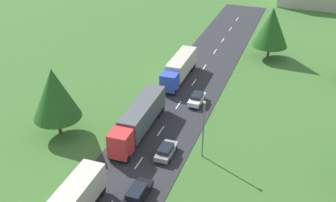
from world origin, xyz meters
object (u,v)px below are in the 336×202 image
object	(u,v)px
car_fourth	(166,151)
tree_maple	(271,27)
truck_third	(179,67)
car_third	(137,193)
car_fifth	(197,99)
truck_second	(139,118)
tree_oak	(55,94)
lamppost_second	(203,126)

from	to	relation	value
car_fourth	tree_maple	size ratio (longest dim) A/B	0.43
truck_third	car_third	world-z (taller)	truck_third
car_third	car_fifth	size ratio (longest dim) A/B	1.15
truck_second	truck_third	world-z (taller)	truck_second
truck_third	truck_second	bearing A→B (deg)	-89.42
car_fifth	tree_maple	xyz separation A→B (m)	(7.38, 20.76, 4.99)
car_fifth	tree_oak	distance (m)	20.37
car_fifth	truck_second	bearing A→B (deg)	-115.70
car_third	car_fifth	bearing A→B (deg)	89.87
tree_oak	lamppost_second	bearing A→B (deg)	4.70
car_fourth	car_fifth	size ratio (longest dim) A/B	1.00
truck_second	tree_oak	size ratio (longest dim) A/B	1.49
car_third	tree_oak	xyz separation A→B (m)	(-14.32, 7.92, 5.02)
truck_third	car_fifth	size ratio (longest dim) A/B	2.99
car_fifth	lamppost_second	xyz separation A→B (m)	(4.19, -12.00, 3.41)
car_third	tree_maple	bearing A→B (deg)	80.02
car_third	car_fourth	world-z (taller)	car_third
car_fourth	tree_oak	world-z (taller)	tree_oak
car_fifth	lamppost_second	size ratio (longest dim) A/B	0.53
truck_second	car_fifth	world-z (taller)	truck_second
truck_second	car_fourth	xyz separation A→B (m)	(4.95, -3.55, -1.40)
truck_third	tree_oak	xyz separation A→B (m)	(-9.43, -20.33, 3.74)
truck_third	car_fourth	size ratio (longest dim) A/B	2.98
truck_second	truck_third	bearing A→B (deg)	90.58
car_fifth	tree_maple	world-z (taller)	tree_maple
car_fifth	tree_maple	bearing A→B (deg)	70.43
truck_second	car_fifth	size ratio (longest dim) A/B	3.45
car_third	tree_oak	size ratio (longest dim) A/B	0.50
car_fifth	tree_oak	bearing A→B (deg)	-136.73
car_fifth	car_fourth	bearing A→B (deg)	-89.30
truck_second	tree_maple	distance (m)	33.21
truck_second	truck_third	size ratio (longest dim) A/B	1.15
car_third	car_fourth	bearing A→B (deg)	88.45
car_fourth	lamppost_second	bearing A→B (deg)	20.13
truck_second	tree_oak	bearing A→B (deg)	-159.44
lamppost_second	tree_maple	distance (m)	32.96
car_fourth	tree_oak	bearing A→B (deg)	-179.80
truck_second	car_fifth	xyz separation A→B (m)	(4.78, 9.93, -1.37)
truck_second	car_fourth	bearing A→B (deg)	-35.66
car_third	car_fifth	xyz separation A→B (m)	(0.05, 21.45, -0.01)
car_fifth	lamppost_second	bearing A→B (deg)	-70.74
car_fourth	car_fifth	xyz separation A→B (m)	(-0.17, 13.48, 0.03)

